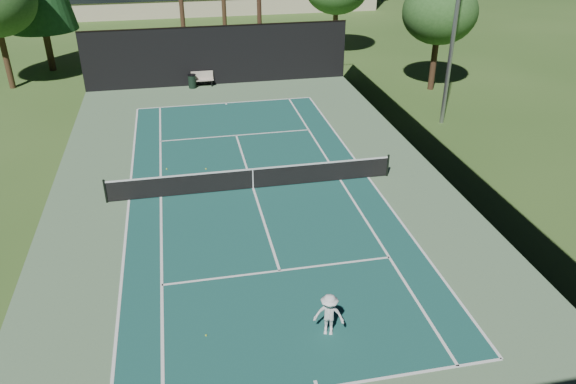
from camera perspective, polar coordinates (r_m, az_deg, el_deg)
name	(u,v)px	position (r m, az deg, el deg)	size (l,w,h in m)	color
ground	(253,189)	(25.51, -3.55, 0.34)	(160.00, 160.00, 0.00)	#365921
apron_slab	(253,189)	(25.51, -3.55, 0.35)	(18.00, 32.00, 0.01)	#5C7E58
court_surface	(253,188)	(25.51, -3.55, 0.36)	(10.97, 23.77, 0.01)	#184F48
court_lines	(253,188)	(25.51, -3.56, 0.38)	(11.07, 23.87, 0.01)	white
tennis_net	(253,178)	(25.26, -3.59, 1.46)	(12.90, 0.10, 1.10)	black
fence	(252,148)	(24.70, -3.71, 4.53)	(18.04, 32.05, 4.03)	black
player	(329,315)	(17.24, 4.18, -12.35)	(0.93, 0.54, 1.45)	white
tennis_ball_a	(206,335)	(17.74, -8.33, -14.21)	(0.06, 0.06, 0.06)	#ADCE2E
tennis_ball_b	(206,169)	(27.51, -8.34, 2.33)	(0.07, 0.07, 0.07)	#D7EE36
tennis_ball_c	(230,178)	(26.51, -5.94, 1.46)	(0.08, 0.08, 0.08)	#B7D22F
tennis_ball_d	(167,169)	(27.84, -12.22, 2.30)	(0.07, 0.07, 0.07)	#D9F036
park_bench	(202,78)	(39.84, -8.69, 11.34)	(1.50, 0.45, 1.02)	beige
trash_bin	(192,81)	(39.55, -9.71, 11.03)	(0.56, 0.56, 0.95)	black
decid_tree_b	(440,12)	(38.93, 15.16, 17.21)	(4.80, 4.80, 7.14)	#462E1E
light_pole	(457,8)	(32.53, 16.80, 17.46)	(0.90, 0.25, 12.22)	#92949A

